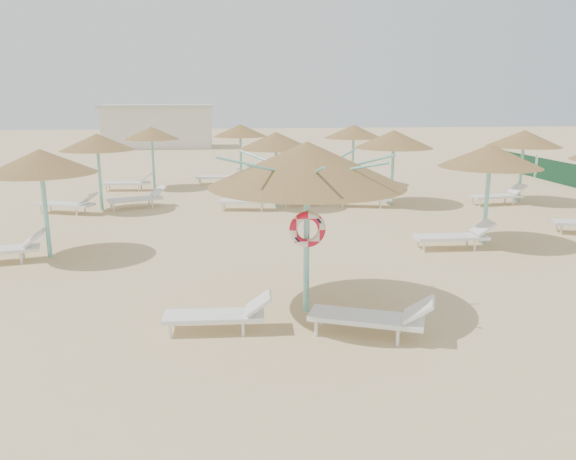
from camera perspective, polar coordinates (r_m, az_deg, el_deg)
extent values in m
plane|color=#D5B082|center=(10.59, 1.21, -8.24)|extent=(120.00, 120.00, 0.00)
cylinder|color=#78D0C9|center=(10.20, 1.89, -1.31)|extent=(0.11, 0.11, 2.63)
cone|color=olive|center=(9.93, 1.96, 6.73)|extent=(3.51, 3.51, 0.79)
cylinder|color=#78D0C9|center=(9.96, 1.95, 5.19)|extent=(0.20, 0.20, 0.12)
cylinder|color=#78D0C9|center=(10.09, 6.52, 6.52)|extent=(1.59, 0.04, 0.40)
cylinder|color=#78D0C9|center=(10.59, 4.55, 6.89)|extent=(1.15, 1.15, 0.40)
cylinder|color=#78D0C9|center=(10.72, 1.29, 7.01)|extent=(0.04, 1.59, 0.40)
cylinder|color=#78D0C9|center=(10.42, -1.65, 6.82)|extent=(1.15, 1.15, 0.40)
cylinder|color=#78D0C9|center=(9.84, -2.72, 6.42)|extent=(1.59, 0.04, 0.40)
cylinder|color=#78D0C9|center=(9.30, -1.00, 6.01)|extent=(1.15, 1.15, 0.40)
cylinder|color=#78D0C9|center=(9.14, 2.74, 5.87)|extent=(0.04, 1.59, 0.40)
cylinder|color=#78D0C9|center=(9.48, 5.92, 6.09)|extent=(1.15, 1.15, 0.40)
torus|color=red|center=(10.03, 1.99, 0.06)|extent=(0.66, 0.15, 0.66)
cylinder|color=white|center=(9.63, -11.88, -10.02)|extent=(0.05, 0.05, 0.25)
cylinder|color=white|center=(10.04, -11.54, -9.01)|extent=(0.05, 0.05, 0.25)
cylinder|color=white|center=(9.53, -4.59, -10.01)|extent=(0.05, 0.05, 0.25)
cylinder|color=white|center=(9.94, -4.56, -8.99)|extent=(0.05, 0.05, 0.25)
cube|color=white|center=(9.70, -7.52, -8.64)|extent=(1.72, 0.65, 0.07)
cube|color=white|center=(9.60, -3.00, -7.41)|extent=(0.46, 0.56, 0.33)
cylinder|color=white|center=(9.50, 2.86, -9.97)|extent=(0.06, 0.06, 0.28)
cylinder|color=white|center=(9.95, 3.48, -8.86)|extent=(0.06, 0.06, 0.28)
cylinder|color=white|center=(9.34, 11.08, -10.66)|extent=(0.06, 0.06, 0.28)
cylinder|color=white|center=(9.79, 11.31, -9.49)|extent=(0.06, 0.06, 0.28)
cube|color=white|center=(9.54, 7.93, -8.82)|extent=(1.98, 1.28, 0.08)
cube|color=white|center=(9.40, 13.14, -7.85)|extent=(0.67, 0.73, 0.36)
cylinder|color=#78D0C9|center=(14.96, -23.39, 1.70)|extent=(0.11, 0.11, 2.30)
cone|color=olive|center=(14.78, -23.84, 6.41)|extent=(2.62, 2.62, 0.59)
cylinder|color=#78D0C9|center=(14.81, -23.75, 5.49)|extent=(0.20, 0.20, 0.12)
cylinder|color=white|center=(14.85, -25.48, -2.60)|extent=(0.06, 0.06, 0.28)
cylinder|color=white|center=(15.33, -25.28, -2.11)|extent=(0.06, 0.06, 0.28)
cube|color=white|center=(14.95, -24.40, -0.72)|extent=(0.60, 0.69, 0.36)
cylinder|color=#78D0C9|center=(20.55, -18.58, 5.05)|extent=(0.11, 0.11, 2.30)
cone|color=olive|center=(20.42, -18.84, 8.47)|extent=(2.50, 2.50, 0.56)
cylinder|color=#78D0C9|center=(20.44, -18.79, 7.82)|extent=(0.20, 0.20, 0.12)
cylinder|color=white|center=(20.84, -23.78, 1.89)|extent=(0.06, 0.06, 0.28)
cylinder|color=white|center=(21.24, -22.99, 2.16)|extent=(0.06, 0.06, 0.28)
cylinder|color=white|center=(20.07, -20.68, 1.76)|extent=(0.06, 0.06, 0.28)
cylinder|color=white|center=(20.48, -19.92, 2.05)|extent=(0.06, 0.06, 0.28)
cube|color=white|center=(20.55, -21.62, 2.45)|extent=(2.00, 1.23, 0.08)
cube|color=white|center=(20.04, -19.67, 3.05)|extent=(0.66, 0.73, 0.36)
cylinder|color=white|center=(20.43, -17.29, 2.22)|extent=(0.06, 0.06, 0.28)
cylinder|color=white|center=(20.91, -17.53, 2.45)|extent=(0.06, 0.06, 0.28)
cylinder|color=white|center=(20.69, -13.61, 2.59)|extent=(0.06, 0.06, 0.28)
cylinder|color=white|center=(21.17, -13.93, 2.81)|extent=(0.06, 0.06, 0.28)
cube|color=white|center=(20.78, -15.27, 3.04)|extent=(2.00, 1.23, 0.08)
cube|color=white|center=(20.92, -13.03, 3.91)|extent=(0.66, 0.73, 0.36)
cylinder|color=#78D0C9|center=(24.89, -13.54, 6.73)|extent=(0.11, 0.11, 2.30)
cone|color=olive|center=(24.78, -13.70, 9.55)|extent=(2.33, 2.33, 0.52)
cylinder|color=#78D0C9|center=(24.80, -13.67, 9.03)|extent=(0.20, 0.20, 0.12)
cylinder|color=white|center=(24.75, -17.98, 4.05)|extent=(0.06, 0.06, 0.28)
cylinder|color=white|center=(25.22, -17.68, 4.24)|extent=(0.06, 0.06, 0.28)
cylinder|color=white|center=(24.41, -14.93, 4.13)|extent=(0.06, 0.06, 0.28)
cylinder|color=white|center=(24.89, -14.68, 4.32)|extent=(0.06, 0.06, 0.28)
cube|color=white|center=(24.75, -16.07, 4.61)|extent=(1.95, 0.78, 0.08)
cube|color=white|center=(24.52, -14.17, 5.21)|extent=(0.54, 0.64, 0.36)
cylinder|color=#78D0C9|center=(20.05, -1.21, 5.55)|extent=(0.11, 0.11, 2.30)
cone|color=olive|center=(19.92, -1.23, 9.08)|extent=(2.63, 2.63, 0.59)
cylinder|color=#78D0C9|center=(19.94, -1.22, 8.40)|extent=(0.20, 0.20, 0.12)
cylinder|color=white|center=(19.60, -6.66, 2.29)|extent=(0.06, 0.06, 0.28)
cylinder|color=white|center=(20.09, -6.46, 2.56)|extent=(0.06, 0.06, 0.28)
cylinder|color=white|center=(19.45, -2.72, 2.28)|extent=(0.06, 0.06, 0.28)
cylinder|color=white|center=(19.94, -2.61, 2.56)|extent=(0.06, 0.06, 0.28)
cube|color=white|center=(19.71, -4.27, 2.94)|extent=(1.97, 0.89, 0.08)
cube|color=white|center=(19.60, -1.80, 3.62)|extent=(0.57, 0.67, 0.36)
cylinder|color=white|center=(20.19, -0.20, 2.71)|extent=(0.06, 0.06, 0.28)
cylinder|color=white|center=(20.66, -0.57, 2.96)|extent=(0.06, 0.06, 0.28)
cylinder|color=white|center=(20.58, 3.43, 2.89)|extent=(0.06, 0.06, 0.28)
cylinder|color=white|center=(21.05, 2.99, 3.13)|extent=(0.06, 0.06, 0.28)
cube|color=white|center=(20.61, 1.77, 3.43)|extent=(1.97, 0.89, 0.08)
cube|color=white|center=(20.84, 4.01, 4.18)|extent=(0.57, 0.67, 0.36)
cylinder|color=#78D0C9|center=(26.11, -4.81, 7.36)|extent=(0.11, 0.11, 2.30)
cone|color=olive|center=(26.01, -4.87, 10.06)|extent=(2.46, 2.46, 0.55)
cylinder|color=#78D0C9|center=(26.02, -4.86, 9.55)|extent=(0.20, 0.20, 0.12)
cylinder|color=white|center=(25.64, -9.01, 4.85)|extent=(0.06, 0.06, 0.28)
cylinder|color=white|center=(26.13, -8.91, 5.02)|extent=(0.06, 0.06, 0.28)
cylinder|color=white|center=(25.55, -5.98, 4.91)|extent=(0.06, 0.06, 0.28)
cylinder|color=white|center=(26.04, -5.94, 5.08)|extent=(0.06, 0.06, 0.28)
cube|color=white|center=(25.80, -7.20, 5.37)|extent=(1.93, 0.73, 0.08)
cube|color=white|center=(25.72, -5.31, 5.93)|extent=(0.52, 0.63, 0.36)
cylinder|color=#78D0C9|center=(15.91, 19.52, 2.69)|extent=(0.11, 0.11, 2.30)
cone|color=olive|center=(15.74, 19.87, 7.12)|extent=(2.67, 2.67, 0.60)
cylinder|color=#78D0C9|center=(15.77, 19.80, 6.26)|extent=(0.20, 0.20, 0.12)
cylinder|color=white|center=(14.81, 13.64, -1.68)|extent=(0.06, 0.06, 0.28)
cylinder|color=white|center=(15.27, 13.05, -1.19)|extent=(0.06, 0.06, 0.28)
cylinder|color=white|center=(15.30, 18.44, -1.52)|extent=(0.06, 0.06, 0.28)
cylinder|color=white|center=(15.74, 17.73, -1.05)|extent=(0.06, 0.06, 0.28)
cube|color=white|center=(15.27, 16.23, -0.69)|extent=(1.92, 0.68, 0.08)
cube|color=white|center=(15.54, 19.21, 0.25)|extent=(0.50, 0.62, 0.36)
cylinder|color=#78D0C9|center=(20.99, 10.55, 5.69)|extent=(0.11, 0.11, 2.30)
cone|color=olive|center=(20.86, 10.70, 9.08)|extent=(2.83, 2.83, 0.64)
cylinder|color=#78D0C9|center=(20.88, 10.67, 8.40)|extent=(0.20, 0.20, 0.12)
cylinder|color=white|center=(20.23, 5.56, 2.66)|extent=(0.06, 0.06, 0.28)
cylinder|color=white|center=(20.72, 5.60, 2.92)|extent=(0.06, 0.06, 0.28)
cylinder|color=white|center=(20.24, 9.38, 2.55)|extent=(0.06, 0.06, 0.28)
cylinder|color=white|center=(20.73, 9.34, 2.81)|extent=(0.06, 0.06, 0.28)
cube|color=white|center=(20.44, 7.84, 3.22)|extent=(1.99, 1.07, 0.08)
cube|color=white|center=(20.42, 10.25, 3.81)|extent=(0.62, 0.70, 0.36)
cylinder|color=#78D0C9|center=(25.33, 6.61, 7.13)|extent=(0.11, 0.11, 2.30)
cone|color=olive|center=(25.22, 6.69, 9.92)|extent=(2.56, 2.56, 0.58)
cylinder|color=#78D0C9|center=(25.24, 6.67, 9.39)|extent=(0.20, 0.20, 0.12)
cylinder|color=white|center=(24.42, 2.60, 4.58)|extent=(0.06, 0.06, 0.28)
cylinder|color=white|center=(24.90, 2.35, 4.75)|extent=(0.06, 0.06, 0.28)
cylinder|color=white|center=(24.74, 5.66, 4.64)|extent=(0.06, 0.06, 0.28)
cylinder|color=white|center=(25.22, 5.36, 4.82)|extent=(0.06, 0.06, 0.28)
cube|color=white|center=(24.81, 4.29, 5.12)|extent=(1.93, 0.72, 0.08)
cube|color=white|center=(25.00, 6.20, 5.69)|extent=(0.52, 0.62, 0.36)
cylinder|color=white|center=(18.02, 26.01, 0.00)|extent=(0.06, 0.06, 0.28)
cylinder|color=white|center=(18.50, 25.62, 0.36)|extent=(0.06, 0.06, 0.28)
cylinder|color=#78D0C9|center=(22.78, 22.59, 5.48)|extent=(0.11, 0.11, 2.30)
cone|color=olive|center=(22.66, 22.87, 8.58)|extent=(2.68, 2.68, 0.60)
cylinder|color=#78D0C9|center=(22.68, 22.82, 7.98)|extent=(0.20, 0.20, 0.12)
cylinder|color=white|center=(21.42, 18.94, 2.60)|extent=(0.06, 0.06, 0.28)
cylinder|color=white|center=(21.84, 18.25, 2.85)|extent=(0.06, 0.06, 0.28)
cylinder|color=white|center=(22.16, 21.90, 2.70)|extent=(0.06, 0.06, 0.28)
cylinder|color=white|center=(22.57, 21.18, 2.94)|extent=(0.06, 0.06, 0.28)
cube|color=white|center=(22.03, 20.40, 3.24)|extent=(1.96, 0.83, 0.08)
cube|color=white|center=(22.47, 22.26, 3.89)|extent=(0.55, 0.65, 0.36)
cube|color=silver|center=(45.03, -12.99, 10.08)|extent=(8.00, 4.00, 3.00)
cube|color=beige|center=(44.97, -13.10, 12.14)|extent=(8.40, 4.40, 0.25)
cube|color=#194B26|center=(28.50, 25.96, 5.25)|extent=(0.08, 3.80, 1.00)
cube|color=#194B26|center=(31.91, 22.12, 6.36)|extent=(0.08, 3.80, 1.00)
cylinder|color=#78D0C9|center=(30.27, 23.85, 5.96)|extent=(0.08, 0.08, 1.10)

